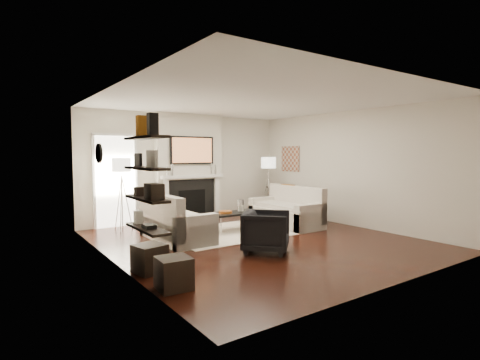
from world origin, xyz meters
TOP-DOWN VIEW (x-y plane):
  - room_envelope at (0.00, 0.00)m, footprint 6.00×6.00m
  - chimney_breast at (0.00, 2.88)m, footprint 1.80×0.25m
  - fireplace_surround at (0.00, 2.74)m, footprint 1.30×0.02m
  - firebox at (0.00, 2.73)m, footprint 0.75×0.02m
  - mantel_pilaster_l at (-0.72, 2.71)m, footprint 0.12×0.08m
  - mantel_pilaster_r at (0.72, 2.71)m, footprint 0.12×0.08m
  - mantel_shelf at (0.00, 2.69)m, footprint 1.70×0.18m
  - tv_body at (0.00, 2.71)m, footprint 1.20×0.06m
  - tv_screen at (0.00, 2.68)m, footprint 1.10×0.00m
  - candlestick_l_tall at (-0.55, 2.70)m, footprint 0.04×0.04m
  - candlestick_l_short at (-0.68, 2.70)m, footprint 0.04×0.04m
  - candlestick_r_tall at (0.55, 2.70)m, footprint 0.04×0.04m
  - candlestick_r_short at (0.68, 2.70)m, footprint 0.04×0.04m
  - hallway_panel at (-1.85, 2.98)m, footprint 0.90×0.02m
  - door_trim_l at (-2.33, 2.96)m, footprint 0.06×0.06m
  - door_trim_r at (-1.37, 2.96)m, footprint 0.06×0.06m
  - door_trim_top at (-1.85, 2.96)m, footprint 1.02×0.06m
  - rug at (-0.12, 0.92)m, footprint 2.60×2.00m
  - loveseat_left_base at (-1.27, 0.96)m, footprint 0.85×1.80m
  - loveseat_left_back at (-1.61, 0.96)m, footprint 0.18×1.80m
  - loveseat_left_arm_n at (-1.27, 0.15)m, footprint 0.85×0.18m
  - loveseat_left_arm_s at (-1.27, 1.77)m, footprint 0.85×0.18m
  - loveseat_left_cushion at (-1.22, 0.96)m, footprint 0.63×1.44m
  - pillow_left_orange at (-1.61, 1.26)m, footprint 0.10×0.42m
  - pillow_left_charcoal at (-1.61, 0.66)m, footprint 0.10×0.40m
  - loveseat_right_base at (1.46, 0.81)m, footprint 0.85×1.80m
  - loveseat_right_back at (1.79, 0.81)m, footprint 0.18×1.80m
  - loveseat_right_arm_n at (1.46, 0.00)m, footprint 0.85×0.18m
  - loveseat_right_arm_s at (1.46, 1.62)m, footprint 0.85×0.18m
  - loveseat_right_cushion at (1.41, 0.81)m, footprint 0.63×1.44m
  - pillow_right_orange at (1.79, 1.11)m, footprint 0.10×0.42m
  - pillow_right_charcoal at (1.79, 0.51)m, footprint 0.10×0.40m
  - coffee_table at (0.13, 0.97)m, footprint 1.10×0.55m
  - coffee_leg_nw at (-0.37, 0.75)m, footprint 0.02×0.02m
  - coffee_leg_ne at (0.63, 0.75)m, footprint 0.02×0.02m
  - coffee_leg_sw at (-0.37, 1.19)m, footprint 0.02×0.02m
  - coffee_leg_se at (0.63, 1.19)m, footprint 0.02×0.02m
  - hurricane_glass at (0.28, 0.97)m, footprint 0.15×0.15m
  - hurricane_candle at (0.28, 0.97)m, footprint 0.09×0.09m
  - copper_bowl at (-0.12, 0.97)m, footprint 0.29×0.29m
  - armchair at (-0.40, -0.76)m, footprint 1.03×1.03m
  - lamp_left_post at (-1.85, 2.51)m, footprint 0.02×0.02m
  - lamp_left_shade at (-1.85, 2.51)m, footprint 0.40×0.40m
  - lamp_left_leg_a at (-1.74, 2.51)m, footprint 0.25×0.02m
  - lamp_left_leg_b at (-1.91, 2.60)m, footprint 0.14×0.22m
  - lamp_left_leg_c at (-1.91, 2.41)m, footprint 0.14×0.22m
  - lamp_right_post at (2.05, 2.18)m, footprint 0.02×0.02m
  - lamp_right_shade at (2.05, 2.18)m, footprint 0.40×0.40m
  - lamp_right_leg_a at (2.16, 2.18)m, footprint 0.25×0.02m
  - lamp_right_leg_b at (2.00, 2.27)m, footprint 0.14×0.22m
  - lamp_right_leg_c at (1.99, 2.08)m, footprint 0.14×0.22m
  - console_top at (2.57, 2.09)m, footprint 0.35×1.20m
  - console_leg_n at (2.57, 1.54)m, footprint 0.30×0.04m
  - console_leg_s at (2.57, 2.64)m, footprint 0.30×0.04m
  - wall_art at (2.73, 2.05)m, footprint 0.03×0.70m
  - shelf_bottom at (-2.62, -1.00)m, footprint 0.25×1.00m
  - shelf_lower at (-2.62, -1.00)m, footprint 0.25×1.00m
  - shelf_upper at (-2.62, -1.00)m, footprint 0.25×1.00m
  - shelf_top at (-2.62, -1.00)m, footprint 0.25×1.00m
  - decor_magfile_a at (-2.62, -1.25)m, footprint 0.12×0.10m
  - decor_magfile_b at (-2.62, -0.85)m, footprint 0.12×0.10m
  - decor_frame_a at (-2.62, -1.21)m, footprint 0.04×0.30m
  - decor_frame_b at (-2.62, -0.70)m, footprint 0.04×0.22m
  - decor_wine_rack at (-2.62, -1.27)m, footprint 0.18×0.25m
  - decor_box_small at (-2.62, -0.77)m, footprint 0.15×0.12m
  - decor_books at (-2.62, -1.07)m, footprint 0.14×0.20m
  - decor_box_tall at (-2.62, -0.67)m, footprint 0.10×0.10m
  - clock_rim at (-2.73, 0.90)m, footprint 0.04×0.34m
  - clock_face at (-2.71, 0.90)m, footprint 0.01×0.29m
  - ottoman_near at (-2.47, -0.68)m, footprint 0.47×0.47m
  - ottoman_far at (-2.47, -1.49)m, footprint 0.43×0.43m

SIDE VIEW (x-z plane):
  - rug at x=-0.12m, z-range 0.00..0.01m
  - coffee_leg_nw at x=-0.37m, z-range 0.00..0.38m
  - coffee_leg_ne at x=0.63m, z-range 0.00..0.38m
  - coffee_leg_sw at x=-0.37m, z-range 0.00..0.38m
  - coffee_leg_se at x=0.63m, z-range 0.00..0.38m
  - ottoman_near at x=-2.47m, z-range 0.00..0.40m
  - ottoman_far at x=-2.47m, z-range 0.00..0.40m
  - loveseat_left_base at x=-1.27m, z-range 0.00..0.42m
  - loveseat_right_base at x=1.46m, z-range 0.00..0.42m
  - loveseat_left_arm_n at x=-1.27m, z-range 0.00..0.60m
  - loveseat_left_arm_s at x=-1.27m, z-range 0.00..0.60m
  - loveseat_right_arm_n at x=1.46m, z-range 0.00..0.60m
  - loveseat_right_arm_s at x=1.46m, z-range 0.00..0.60m
  - console_leg_n at x=2.57m, z-range 0.00..0.71m
  - console_leg_s at x=2.57m, z-range 0.00..0.71m
  - armchair at x=-0.40m, z-range 0.00..0.78m
  - coffee_table at x=0.13m, z-range 0.38..0.42m
  - copper_bowl at x=-0.12m, z-range 0.42..0.47m
  - firebox at x=0.00m, z-range 0.12..0.78m
  - loveseat_left_cushion at x=-1.22m, z-range 0.42..0.52m
  - loveseat_right_cushion at x=1.41m, z-range 0.42..0.52m
  - hurricane_candle at x=0.28m, z-range 0.43..0.56m
  - fireplace_surround at x=0.00m, z-range 0.00..1.04m
  - loveseat_left_back at x=-1.61m, z-range 0.13..0.93m
  - loveseat_right_back at x=1.79m, z-range 0.13..0.93m
  - mantel_pilaster_l at x=-0.72m, z-range 0.00..1.10m
  - mantel_pilaster_r at x=0.72m, z-range 0.00..1.10m
  - hurricane_glass at x=0.28m, z-range 0.43..0.69m
  - lamp_left_leg_a at x=-1.74m, z-range -0.02..1.22m
  - lamp_left_leg_b at x=-1.91m, z-range -0.02..1.22m
  - lamp_left_leg_c at x=-1.91m, z-range -0.02..1.22m
  - lamp_right_leg_a at x=2.16m, z-range -0.02..1.22m
  - lamp_right_leg_b at x=2.00m, z-range -0.02..1.22m
  - lamp_right_leg_c at x=1.99m, z-range -0.02..1.22m
  - lamp_left_post at x=-1.85m, z-range 0.00..1.20m
  - lamp_right_post at x=2.05m, z-range 0.00..1.20m
  - shelf_bottom at x=-2.62m, z-range 0.68..0.72m
  - pillow_left_charcoal at x=-1.61m, z-range 0.52..0.92m
  - pillow_right_charcoal at x=1.79m, z-range 0.52..0.92m
  - pillow_left_orange at x=-1.61m, z-range 0.52..0.94m
  - pillow_right_orange at x=1.79m, z-range 0.52..0.94m
  - console_top at x=2.57m, z-range 0.71..0.75m
  - decor_books at x=-2.62m, z-range 0.72..0.77m
  - decor_box_tall at x=-2.62m, z-range 0.72..0.90m
  - door_trim_l at x=-2.33m, z-range -0.03..2.13m
  - door_trim_r at x=-1.37m, z-range -0.03..2.13m
  - hallway_panel at x=-1.85m, z-range 0.00..2.10m
  - shelf_lower at x=-2.62m, z-range 1.08..1.12m
  - mantel_shelf at x=0.00m, z-range 1.09..1.16m
  - decor_box_small at x=-2.62m, z-range 1.12..1.24m
  - decor_wine_rack at x=-2.62m, z-range 1.12..1.32m
  - candlestick_l_short at x=-0.68m, z-range 1.15..1.40m
  - candlestick_r_short at x=0.68m, z-range 1.15..1.40m
  - candlestick_l_tall at x=-0.55m, z-range 1.16..1.45m
  - candlestick_r_tall at x=0.55m, z-range 1.16..1.45m
  - room_envelope at x=0.00m, z-range -1.65..4.35m
  - chimney_breast at x=0.00m, z-range 0.00..2.70m
  - lamp_left_shade at x=-1.85m, z-range 1.30..1.60m
  - lamp_right_shade at x=2.05m, z-range 1.30..1.60m
  - shelf_upper at x=-2.62m, z-range 1.48..1.52m
  - wall_art at x=2.73m, z-range 1.20..1.90m
  - decor_frame_b at x=-2.62m, z-range 1.52..1.70m
  - decor_frame_a at x=-2.62m, z-range 1.52..1.74m
  - clock_rim at x=-2.73m, z-range 1.53..1.87m
  - clock_face at x=-2.71m, z-range 1.55..1.84m
  - tv_screen at x=0.00m, z-range 1.47..2.09m
  - tv_body at x=0.00m, z-range 1.43..2.13m
  - shelf_top at x=-2.62m, z-range 1.88..1.92m
  - decor_magfile_a at x=-2.62m, z-range 1.92..2.20m
  - decor_magfile_b at x=-2.62m, z-range 1.92..2.20m
  - door_trim_top at x=-1.85m, z-range 2.10..2.16m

